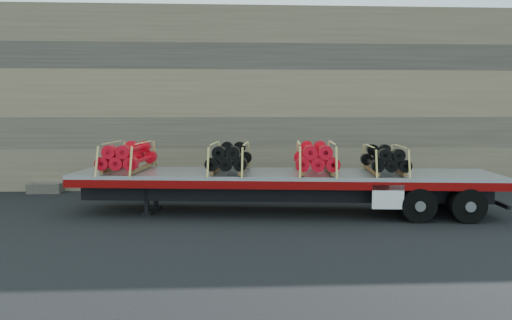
{
  "coord_description": "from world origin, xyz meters",
  "views": [
    {
      "loc": [
        -1.22,
        -14.1,
        3.04
      ],
      "look_at": [
        -0.34,
        1.13,
        1.53
      ],
      "focal_mm": 35.0,
      "sensor_mm": 36.0,
      "label": 1
    }
  ],
  "objects": [
    {
      "name": "bundle_front",
      "position": [
        -4.2,
        1.02,
        1.65
      ],
      "size": [
        1.43,
        2.46,
        0.83
      ],
      "primitive_type": null,
      "rotation": [
        0.0,
        0.0,
        -0.11
      ],
      "color": "red",
      "rests_on": "trailer"
    },
    {
      "name": "ground",
      "position": [
        0.0,
        0.0,
        0.0
      ],
      "size": [
        120.0,
        120.0,
        0.0
      ],
      "primitive_type": "plane",
      "color": "black",
      "rests_on": "ground"
    },
    {
      "name": "bundle_midfront",
      "position": [
        -1.14,
        0.67,
        1.64
      ],
      "size": [
        1.4,
        2.41,
        0.81
      ],
      "primitive_type": null,
      "rotation": [
        0.0,
        0.0,
        -0.11
      ],
      "color": "black",
      "rests_on": "trailer"
    },
    {
      "name": "bundle_midrear",
      "position": [
        1.37,
        0.39,
        1.66
      ],
      "size": [
        1.46,
        2.51,
        0.85
      ],
      "primitive_type": null,
      "rotation": [
        0.0,
        0.0,
        -0.11
      ],
      "color": "red",
      "rests_on": "trailer"
    },
    {
      "name": "bundle_rear",
      "position": [
        3.36,
        0.16,
        1.61
      ],
      "size": [
        1.3,
        2.24,
        0.76
      ],
      "primitive_type": null,
      "rotation": [
        0.0,
        0.0,
        -0.11
      ],
      "color": "black",
      "rests_on": "trailer"
    },
    {
      "name": "rock_wall",
      "position": [
        0.0,
        6.5,
        3.5
      ],
      "size": [
        44.0,
        3.0,
        7.0
      ],
      "primitive_type": "cube",
      "color": "#7A6B54",
      "rests_on": "ground"
    },
    {
      "name": "trailer",
      "position": [
        0.43,
        0.5,
        0.62
      ],
      "size": [
        12.51,
        3.74,
        1.23
      ],
      "primitive_type": null,
      "rotation": [
        0.0,
        0.0,
        -0.11
      ],
      "color": "#B9BCC1",
      "rests_on": "ground"
    }
  ]
}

